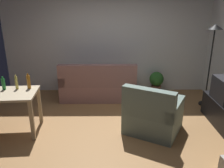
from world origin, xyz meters
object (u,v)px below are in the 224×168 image
(couch, at_px, (98,86))
(tv_stand, at_px, (224,112))
(bottle_amber, at_px, (29,82))
(armchair, at_px, (153,115))
(torchiere_lamp, at_px, (213,43))
(desk, at_px, (2,99))
(bottle_green, at_px, (3,84))
(bottle_squat, at_px, (16,83))
(potted_plant, at_px, (156,81))

(couch, bearing_deg, tv_stand, 152.15)
(bottle_amber, bearing_deg, armchair, -6.04)
(torchiere_lamp, height_order, desk, torchiere_lamp)
(torchiere_lamp, distance_m, bottle_amber, 3.81)
(desk, relative_size, bottle_green, 5.18)
(tv_stand, distance_m, desk, 4.11)
(desk, bearing_deg, couch, 40.15)
(couch, distance_m, torchiere_lamp, 2.74)
(bottle_green, bearing_deg, desk, -87.10)
(bottle_squat, bearing_deg, potted_plant, 30.20)
(couch, bearing_deg, torchiere_lamp, 170.84)
(tv_stand, bearing_deg, bottle_squat, 90.76)
(torchiere_lamp, relative_size, bottle_amber, 6.45)
(bottle_green, height_order, bottle_squat, bottle_squat)
(desk, height_order, potted_plant, desk)
(bottle_green, bearing_deg, tv_stand, 1.14)
(potted_plant, bearing_deg, couch, -168.02)
(potted_plant, height_order, armchair, armchair)
(desk, height_order, bottle_amber, bottle_amber)
(couch, height_order, bottle_squat, bottle_squat)
(desk, bearing_deg, potted_plant, 27.31)
(armchair, height_order, bottle_squat, bottle_squat)
(tv_stand, height_order, potted_plant, potted_plant)
(bottle_squat, height_order, bottle_amber, bottle_amber)
(tv_stand, xyz_separation_m, bottle_squat, (-3.87, -0.05, 0.64))
(potted_plant, xyz_separation_m, bottle_amber, (-2.66, -1.65, 0.55))
(armchair, bearing_deg, torchiere_lamp, -111.91)
(desk, height_order, bottle_green, bottle_green)
(desk, height_order, bottle_squat, bottle_squat)
(torchiere_lamp, bearing_deg, couch, 170.84)
(torchiere_lamp, distance_m, armchair, 2.15)
(torchiere_lamp, height_order, potted_plant, torchiere_lamp)
(tv_stand, xyz_separation_m, armchair, (-1.43, -0.27, 0.08))
(tv_stand, xyz_separation_m, bottle_amber, (-3.66, -0.03, 0.64))
(bottle_green, distance_m, bottle_amber, 0.44)
(tv_stand, bearing_deg, bottle_amber, 90.48)
(armchair, distance_m, bottle_green, 2.73)
(couch, relative_size, potted_plant, 3.13)
(potted_plant, bearing_deg, bottle_squat, -149.80)
(armchair, relative_size, bottle_amber, 4.25)
(bottle_squat, distance_m, bottle_amber, 0.21)
(couch, relative_size, armchair, 1.50)
(potted_plant, xyz_separation_m, bottle_squat, (-2.87, -1.67, 0.55))
(couch, height_order, armchair, same)
(torchiere_lamp, xyz_separation_m, bottle_green, (-4.09, -0.99, -0.55))
(tv_stand, distance_m, bottle_green, 4.14)
(desk, bearing_deg, bottle_squat, 39.86)
(couch, bearing_deg, bottle_amber, 48.45)
(armchair, relative_size, bottle_green, 4.96)
(couch, distance_m, tv_stand, 2.80)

